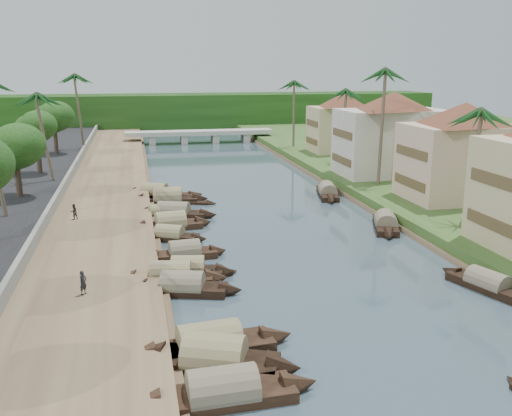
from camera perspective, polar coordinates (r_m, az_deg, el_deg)
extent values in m
plane|color=#394B56|center=(41.90, 5.69, -6.11)|extent=(220.00, 220.00, 0.00)
cube|color=brown|center=(59.22, -15.37, -0.15)|extent=(10.00, 180.00, 0.80)
cube|color=#2F4E1F|center=(66.79, 16.12, 1.55)|extent=(16.00, 180.00, 1.20)
cube|color=black|center=(60.29, -23.46, -0.28)|extent=(8.00, 180.00, 1.40)
cube|color=slate|center=(59.42, -19.47, 0.54)|extent=(0.40, 180.00, 1.10)
cube|color=#18370F|center=(133.39, -6.85, 9.44)|extent=(120.00, 4.00, 8.00)
cube|color=#18370F|center=(138.35, -7.05, 9.59)|extent=(120.00, 4.00, 8.00)
cube|color=#18370F|center=(143.32, -7.23, 9.73)|extent=(120.00, 4.00, 8.00)
cube|color=#A6A79C|center=(110.79, -5.69, 7.52)|extent=(28.00, 4.00, 0.80)
cube|color=#A6A79C|center=(110.30, -10.36, 6.75)|extent=(1.20, 3.50, 1.80)
cube|color=#A6A79C|center=(110.63, -7.23, 6.89)|extent=(1.20, 3.50, 1.80)
cube|color=#A6A79C|center=(111.29, -4.13, 7.01)|extent=(1.20, 3.50, 1.80)
cube|color=#A6A79C|center=(112.27, -1.08, 7.10)|extent=(1.20, 3.50, 1.80)
cube|color=brown|center=(44.85, 22.57, -1.50)|extent=(0.10, 6.40, 0.90)
cube|color=brown|center=(44.17, 22.96, 2.50)|extent=(0.10, 6.40, 0.90)
cube|color=#CFA492|center=(61.40, 19.83, 4.35)|extent=(11.00, 8.00, 7.50)
pyramid|color=brown|center=(60.85, 20.21, 8.85)|extent=(14.11, 14.11, 2.20)
cube|color=brown|center=(59.01, 15.08, 2.49)|extent=(0.10, 6.40, 0.90)
cube|color=brown|center=(58.51, 15.27, 5.37)|extent=(0.10, 6.40, 0.90)
cube|color=beige|center=(73.06, 13.43, 6.41)|extent=(13.00, 8.00, 8.00)
pyramid|color=brown|center=(72.60, 13.66, 10.40)|extent=(15.59, 15.59, 2.20)
cube|color=brown|center=(70.80, 8.53, 4.77)|extent=(0.10, 6.40, 0.90)
cube|color=brown|center=(70.37, 8.62, 7.34)|extent=(0.10, 6.40, 0.90)
cube|color=tan|center=(91.80, 8.65, 7.79)|extent=(10.00, 7.00, 7.00)
pyramid|color=brown|center=(91.43, 8.75, 10.66)|extent=(12.62, 12.62, 2.20)
cube|color=brown|center=(90.36, 5.58, 6.67)|extent=(0.10, 5.60, 0.90)
cube|color=brown|center=(90.05, 5.63, 8.44)|extent=(0.10, 5.60, 0.90)
cube|color=black|center=(26.43, -3.36, -18.40)|extent=(6.55, 2.29, 0.70)
cone|color=black|center=(27.18, 4.44, -17.22)|extent=(1.93, 1.89, 2.02)
cone|color=black|center=(26.06, -11.59, -18.99)|extent=(1.93, 1.89, 2.02)
cylinder|color=#7B725C|center=(26.23, -3.38, -17.70)|extent=(5.03, 2.30, 2.09)
cube|color=black|center=(28.99, -4.16, -15.27)|extent=(6.63, 4.42, 0.70)
cone|color=black|center=(28.38, 2.92, -15.74)|extent=(2.45, 2.55, 2.21)
cone|color=black|center=(29.91, -10.84, -14.34)|extent=(2.45, 2.55, 2.21)
cylinder|color=#847654|center=(28.80, -4.17, -14.61)|extent=(5.30, 3.94, 2.32)
cube|color=black|center=(30.31, -4.68, -13.89)|extent=(6.88, 2.82, 0.70)
cone|color=black|center=(31.24, 2.11, -12.79)|extent=(2.11, 2.08, 2.09)
cone|color=black|center=(29.73, -11.87, -14.57)|extent=(2.11, 2.08, 2.09)
cylinder|color=#847654|center=(30.13, -4.69, -13.25)|extent=(5.32, 2.73, 2.17)
cube|color=black|center=(37.71, -7.32, -8.17)|extent=(5.99, 3.39, 0.70)
cone|color=black|center=(37.17, -2.48, -8.27)|extent=(2.04, 2.04, 1.82)
cone|color=black|center=(38.44, -11.99, -7.80)|extent=(2.04, 2.04, 1.82)
cylinder|color=#7B725C|center=(37.57, -7.34, -7.63)|extent=(4.72, 3.07, 1.89)
cube|color=black|center=(39.50, -8.49, -7.16)|extent=(5.93, 2.87, 0.70)
cone|color=black|center=(39.25, -3.87, -7.05)|extent=(1.92, 1.99, 1.92)
cone|color=black|center=(39.94, -13.04, -7.01)|extent=(1.92, 1.99, 1.92)
cylinder|color=#847654|center=(39.36, -8.51, -6.65)|extent=(4.62, 2.71, 2.01)
cube|color=black|center=(40.49, -6.81, -6.57)|extent=(5.05, 2.61, 0.70)
cone|color=black|center=(40.35, -3.00, -6.44)|extent=(1.67, 1.88, 1.82)
cone|color=black|center=(40.74, -10.59, -6.46)|extent=(1.67, 1.88, 1.82)
cylinder|color=#847654|center=(40.35, -6.82, -6.07)|extent=(3.94, 2.50, 1.93)
cube|color=black|center=(44.24, -7.14, -4.78)|extent=(5.02, 2.23, 0.70)
cone|color=black|center=(44.75, -3.74, -4.36)|extent=(1.58, 1.71, 1.72)
cone|color=black|center=(43.84, -10.63, -4.98)|extent=(1.58, 1.71, 1.72)
cylinder|color=#7B725C|center=(44.12, -7.16, -4.31)|extent=(3.88, 2.18, 1.81)
cube|color=black|center=(48.97, -8.61, -2.97)|extent=(5.02, 3.46, 0.70)
cone|color=black|center=(48.02, -5.64, -3.12)|extent=(1.84, 1.84, 1.53)
cone|color=black|center=(49.99, -11.48, -2.65)|extent=(1.84, 1.84, 1.53)
cylinder|color=#847654|center=(48.86, -8.63, -2.54)|extent=(4.02, 3.02, 1.58)
cube|color=black|center=(52.32, -8.52, -1.86)|extent=(5.77, 2.73, 0.70)
cone|color=black|center=(52.91, -5.24, -1.49)|extent=(1.85, 2.05, 2.04)
cone|color=black|center=(51.87, -11.88, -2.06)|extent=(1.85, 2.05, 2.04)
cylinder|color=#847654|center=(52.22, -8.53, -1.46)|extent=(4.47, 2.65, 2.15)
cube|color=black|center=(56.40, -8.23, -0.69)|extent=(6.61, 3.88, 0.70)
cone|color=black|center=(55.56, -4.73, -0.73)|extent=(2.27, 2.20, 1.90)
cone|color=black|center=(57.41, -11.63, -0.49)|extent=(2.27, 2.20, 1.90)
cylinder|color=#7B725C|center=(56.31, -8.24, -0.32)|extent=(5.22, 3.46, 1.97)
cube|color=black|center=(56.52, -9.49, -0.71)|extent=(4.64, 1.94, 0.70)
cone|color=black|center=(56.90, -7.00, -0.44)|extent=(1.44, 1.46, 1.48)
cone|color=black|center=(56.20, -12.02, -0.82)|extent=(1.44, 1.46, 1.48)
cylinder|color=#847654|center=(56.42, -9.50, -0.33)|extent=(3.59, 1.89, 1.54)
cube|color=black|center=(62.50, -8.79, 0.74)|extent=(6.56, 2.94, 0.70)
cone|color=black|center=(62.34, -5.56, 0.88)|extent=(2.07, 2.17, 2.16)
cone|color=black|center=(62.83, -12.00, 0.74)|extent=(2.07, 2.17, 2.16)
cylinder|color=#847654|center=(62.42, -8.80, 1.07)|extent=(5.09, 2.84, 2.26)
cube|color=black|center=(63.63, -8.91, 0.97)|extent=(6.24, 2.61, 0.70)
cone|color=black|center=(64.37, -5.99, 1.28)|extent=(1.93, 1.76, 1.71)
cone|color=black|center=(63.02, -11.89, 0.78)|extent=(1.93, 1.76, 1.71)
cylinder|color=#7B725C|center=(63.54, -8.92, 1.30)|extent=(4.84, 2.45, 1.75)
cube|color=black|center=(65.77, -10.07, 1.34)|extent=(6.00, 4.08, 0.70)
cone|color=black|center=(64.61, -7.46, 1.29)|extent=(2.20, 2.22, 1.86)
cone|color=black|center=(67.02, -12.60, 1.53)|extent=(2.20, 2.22, 1.86)
cylinder|color=#847654|center=(65.69, -10.09, 1.67)|extent=(4.80, 3.59, 1.94)
cube|color=black|center=(40.78, 22.15, -7.39)|extent=(3.33, 5.92, 0.70)
cone|color=black|center=(42.59, 18.80, -6.08)|extent=(1.89, 1.99, 1.64)
cylinder|color=#7B725C|center=(40.65, 22.19, -6.89)|extent=(2.97, 4.66, 1.68)
cube|color=black|center=(53.24, 12.84, -1.78)|extent=(3.86, 6.36, 0.70)
cone|color=black|center=(56.47, 12.56, -0.78)|extent=(2.22, 2.23, 1.93)
cone|color=black|center=(49.99, 13.16, -2.74)|extent=(2.22, 2.23, 1.93)
cylinder|color=#7B725C|center=(53.14, 12.86, -1.39)|extent=(3.45, 5.04, 2.00)
cube|color=black|center=(65.36, 7.17, 1.37)|extent=(3.28, 6.89, 0.70)
cone|color=black|center=(68.92, 6.82, 2.11)|extent=(2.07, 2.20, 1.92)
cone|color=black|center=(61.77, 7.56, 0.70)|extent=(2.07, 2.20, 1.92)
cylinder|color=#7B725C|center=(65.28, 7.18, 1.70)|extent=(3.02, 5.37, 1.97)
cube|color=black|center=(39.78, -4.75, -7.05)|extent=(3.59, 2.40, 0.35)
cone|color=black|center=(40.90, -2.39, -6.41)|extent=(1.18, 1.14, 0.81)
cone|color=black|center=(38.74, -7.25, -7.71)|extent=(1.18, 1.14, 0.81)
cube|color=black|center=(61.63, -6.83, 0.52)|extent=(4.62, 2.32, 0.35)
cone|color=black|center=(61.10, -4.48, 0.46)|extent=(1.37, 1.23, 0.91)
cone|color=black|center=(62.27, -9.13, 0.58)|extent=(1.37, 1.23, 0.91)
cylinder|color=brown|center=(52.56, 20.66, 3.96)|extent=(1.20, 0.36, 9.62)
sphere|color=#17461B|center=(52.03, 21.09, 8.97)|extent=(3.20, 3.20, 3.20)
cylinder|color=brown|center=(66.15, 12.43, 7.88)|extent=(0.55, 0.36, 12.96)
sphere|color=#17461B|center=(65.82, 12.72, 13.27)|extent=(3.20, 3.20, 3.20)
cylinder|color=brown|center=(80.95, 8.50, 8.08)|extent=(1.20, 0.36, 10.08)
sphere|color=#17461B|center=(80.60, 8.62, 11.51)|extent=(3.20, 3.20, 3.20)
cylinder|color=brown|center=(69.98, -20.15, 6.61)|extent=(1.52, 0.36, 9.96)
sphere|color=#17461B|center=(69.60, -20.48, 10.52)|extent=(3.20, 3.20, 3.20)
cylinder|color=brown|center=(96.52, 3.80, 9.36)|extent=(0.42, 0.36, 10.83)
sphere|color=#17461B|center=(96.24, 3.85, 12.44)|extent=(3.20, 3.20, 3.20)
cylinder|color=brown|center=(97.10, -17.14, 9.20)|extent=(1.17, 0.36, 11.75)
sphere|color=#17461B|center=(96.85, -17.38, 12.52)|extent=(3.20, 3.20, 3.20)
cylinder|color=#413225|center=(62.89, -22.67, 2.60)|extent=(0.60, 0.60, 3.49)
ellipsoid|color=#18370F|center=(62.38, -22.95, 5.60)|extent=(5.33, 5.33, 4.38)
cylinder|color=#413225|center=(76.16, -20.89, 4.73)|extent=(0.60, 0.60, 3.90)
ellipsoid|color=#18370F|center=(75.71, -21.13, 7.51)|extent=(4.51, 4.51, 3.71)
cylinder|color=#413225|center=(92.71, -19.38, 6.32)|extent=(0.60, 0.60, 3.76)
ellipsoid|color=#18370F|center=(92.35, -19.56, 8.52)|extent=(5.38, 5.38, 4.43)
cylinder|color=#413225|center=(78.27, 15.72, 5.15)|extent=(0.60, 0.60, 3.75)
ellipsoid|color=#18370F|center=(77.83, 15.90, 7.75)|extent=(3.99, 3.99, 3.28)
imported|color=black|center=(36.51, -16.90, -7.15)|extent=(0.62, 0.66, 1.52)
imported|color=#2F2D21|center=(54.35, -17.76, -0.35)|extent=(0.87, 0.82, 1.43)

